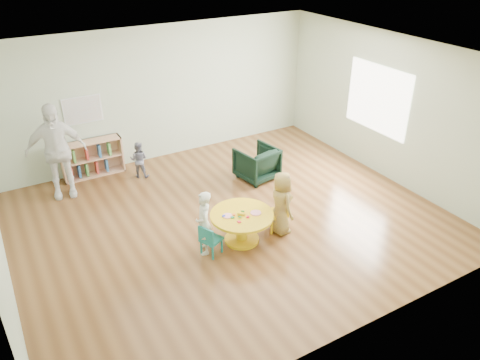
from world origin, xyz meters
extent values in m
plane|color=brown|center=(0.00, 0.00, 0.00)|extent=(7.00, 7.00, 0.00)
cube|color=white|center=(0.00, 0.00, 2.75)|extent=(7.00, 6.00, 0.10)
cube|color=#A7BA9F|center=(0.00, 3.00, 1.40)|extent=(7.00, 0.10, 2.80)
cube|color=#A7BA9F|center=(0.00, -3.00, 1.40)|extent=(7.00, 0.10, 2.80)
cube|color=#A7BA9F|center=(3.50, 0.00, 1.40)|extent=(0.10, 6.00, 2.80)
cube|color=silver|center=(3.48, 0.30, 1.50)|extent=(0.02, 1.60, 1.30)
cylinder|color=gold|center=(-0.14, -0.63, 0.23)|extent=(0.18, 0.18, 0.46)
cylinder|color=gold|center=(-0.14, -0.63, 0.02)|extent=(0.56, 0.56, 0.04)
cylinder|color=gold|center=(-0.14, -0.63, 0.48)|extent=(1.01, 1.01, 0.04)
cylinder|color=pink|center=(-0.36, -0.58, 0.51)|extent=(0.15, 0.15, 0.01)
cylinder|color=pink|center=(0.07, -0.72, 0.51)|extent=(0.17, 0.17, 0.01)
cylinder|color=gold|center=(-0.16, -0.66, 0.53)|extent=(0.12, 0.11, 0.04)
cylinder|color=#14733C|center=(-0.22, -0.71, 0.53)|extent=(0.05, 0.05, 0.02)
cylinder|color=#14733C|center=(-0.10, -0.60, 0.53)|extent=(0.05, 0.05, 0.02)
cube|color=red|center=(-0.29, -0.81, 0.51)|extent=(0.05, 0.05, 0.02)
cube|color=orange|center=(-0.12, -0.67, 0.51)|extent=(0.07, 0.07, 0.02)
cube|color=#192FC0|center=(-0.42, -0.56, 0.51)|extent=(0.07, 0.06, 0.02)
cube|color=#14733C|center=(-0.32, -0.65, 0.51)|extent=(0.05, 0.05, 0.02)
cube|color=red|center=(-0.10, -0.76, 0.51)|extent=(0.07, 0.07, 0.02)
cube|color=orange|center=(-0.26, -0.60, 0.51)|extent=(0.07, 0.07, 0.02)
cube|color=#167D78|center=(-0.71, -0.69, 0.26)|extent=(0.38, 0.38, 0.04)
cube|color=#167D78|center=(-0.82, -0.74, 0.41)|extent=(0.14, 0.27, 0.25)
cylinder|color=#167D78|center=(-0.86, -0.64, 0.12)|extent=(0.03, 0.03, 0.25)
cylinder|color=#167D78|center=(-0.77, -0.84, 0.12)|extent=(0.03, 0.03, 0.25)
cylinder|color=#167D78|center=(-0.66, -0.54, 0.12)|extent=(0.03, 0.03, 0.25)
cylinder|color=#167D78|center=(-0.56, -0.75, 0.12)|extent=(0.03, 0.03, 0.25)
cube|color=gold|center=(0.53, -0.62, 0.30)|extent=(0.38, 0.38, 0.04)
cube|color=gold|center=(0.67, -0.65, 0.46)|extent=(0.10, 0.32, 0.28)
cylinder|color=gold|center=(0.63, -0.78, 0.14)|extent=(0.04, 0.04, 0.28)
cylinder|color=gold|center=(0.69, -0.52, 0.14)|extent=(0.04, 0.04, 0.28)
cylinder|color=gold|center=(0.38, -0.72, 0.14)|extent=(0.04, 0.04, 0.28)
cylinder|color=gold|center=(0.43, -0.47, 0.14)|extent=(0.04, 0.04, 0.28)
cube|color=tan|center=(-2.19, 2.83, 0.38)|extent=(0.03, 0.30, 0.75)
cube|color=tan|center=(-1.01, 2.83, 0.38)|extent=(0.03, 0.30, 0.75)
cube|color=tan|center=(-1.60, 2.83, 0.01)|extent=(1.20, 0.30, 0.03)
cube|color=tan|center=(-1.60, 2.83, 0.73)|extent=(1.20, 0.30, 0.03)
cube|color=tan|center=(-1.60, 2.83, 0.38)|extent=(1.14, 0.28, 0.03)
cube|color=tan|center=(-1.60, 2.97, 0.38)|extent=(1.20, 0.02, 0.75)
cube|color=#CD3D36|center=(-2.05, 2.81, 0.18)|extent=(0.04, 0.18, 0.26)
cube|color=#316EAE|center=(-1.90, 2.81, 0.18)|extent=(0.04, 0.18, 0.26)
cube|color=#62B553|center=(-1.75, 2.81, 0.18)|extent=(0.04, 0.18, 0.26)
cube|color=#CD3D36|center=(-1.55, 2.81, 0.18)|extent=(0.04, 0.18, 0.26)
cube|color=#316EAE|center=(-1.35, 2.81, 0.18)|extent=(0.04, 0.18, 0.26)
cube|color=#62B553|center=(-1.95, 2.81, 0.53)|extent=(0.04, 0.18, 0.26)
cube|color=#CD3D36|center=(-1.70, 2.81, 0.53)|extent=(0.04, 0.18, 0.26)
cube|color=#316EAE|center=(-1.45, 2.81, 0.53)|extent=(0.04, 0.18, 0.26)
cube|color=#62B553|center=(-1.25, 2.81, 0.53)|extent=(0.04, 0.18, 0.26)
cube|color=white|center=(-1.60, 2.98, 1.35)|extent=(0.74, 0.01, 0.54)
cube|color=#FF4D35|center=(-1.60, 2.98, 1.35)|extent=(0.70, 0.00, 0.50)
imported|color=black|center=(1.19, 1.06, 0.33)|extent=(0.82, 0.84, 0.66)
imported|color=silver|center=(-0.78, -0.59, 0.52)|extent=(0.37, 0.45, 1.05)
imported|color=yellow|center=(0.55, -0.72, 0.54)|extent=(0.37, 0.55, 1.08)
imported|color=#161937|center=(-0.81, 2.30, 0.37)|extent=(0.46, 0.44, 0.75)
imported|color=white|center=(-2.30, 2.32, 0.90)|extent=(1.12, 0.61, 1.81)
camera|label=1|loc=(-3.25, -5.97, 4.48)|focal=35.00mm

